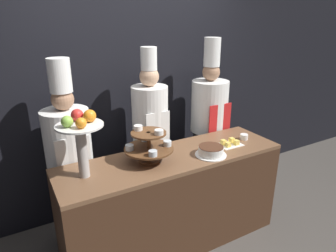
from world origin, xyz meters
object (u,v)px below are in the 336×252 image
fruit_pedestal (81,133)px  chef_left (69,152)px  cake_square_tray (230,143)px  cake_round (211,151)px  chef_center_left (150,130)px  tiered_stand (149,145)px  chef_center_right (209,119)px  cup_white (244,137)px

fruit_pedestal → chef_left: bearing=91.9°
chef_left → cake_square_tray: bearing=-22.6°
chef_left → cake_round: bearing=-31.6°
chef_left → chef_center_left: chef_center_left is taller
tiered_stand → chef_center_right: chef_center_right is taller
cup_white → chef_left: 1.68m
cake_round → chef_center_right: bearing=54.4°
cake_square_tray → chef_center_right: 0.60m
chef_left → chef_center_left: 0.82m
fruit_pedestal → chef_left: chef_left is taller
cake_square_tray → chef_center_left: 0.81m
tiered_stand → chef_center_right: (1.00, 0.50, -0.08)m
cake_square_tray → chef_left: bearing=157.4°
cake_square_tray → fruit_pedestal: bearing=176.2°
tiered_stand → cake_square_tray: 0.84m
cake_round → chef_center_right: 0.82m
cake_square_tray → chef_center_right: bearing=72.7°
cake_square_tray → cake_round: bearing=-162.9°
cup_white → chef_center_left: bearing=145.6°
cup_white → chef_center_right: bearing=94.1°
tiered_stand → cake_round: tiered_stand is taller
chef_center_left → chef_left: bearing=180.0°
chef_left → tiered_stand: bearing=-41.8°
chef_center_left → chef_center_right: 0.74m
cup_white → chef_center_right: chef_center_right is taller
fruit_pedestal → chef_center_left: chef_center_left is taller
tiered_stand → chef_center_right: 1.12m
cake_round → chef_center_left: bearing=111.7°
fruit_pedestal → cake_square_tray: 1.41m
fruit_pedestal → cup_white: 1.62m
chef_left → chef_center_right: chef_center_right is taller
cake_square_tray → chef_left: size_ratio=0.13×
cake_square_tray → chef_center_left: chef_center_left is taller
chef_left → chef_center_left: size_ratio=0.97×
cup_white → chef_center_left: (-0.78, 0.53, 0.05)m
cup_white → cake_square_tray: cup_white is taller
tiered_stand → chef_center_right: bearing=26.5°
cake_round → chef_center_left: (-0.27, 0.67, 0.03)m
cup_white → cake_square_tray: bearing=-169.1°
chef_center_left → fruit_pedestal: bearing=-148.9°
chef_center_left → chef_center_right: (0.74, 0.00, -0.01)m
cake_square_tray → chef_left: chef_left is taller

